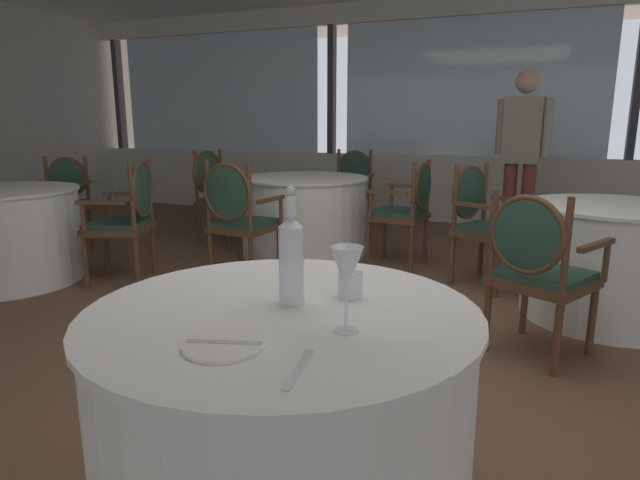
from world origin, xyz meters
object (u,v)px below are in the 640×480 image
at_px(water_tumbler, 350,284).
at_px(dining_chair_1_2, 217,190).
at_px(dining_chair_0_2, 481,216).
at_px(dining_chair_2_1, 129,212).
at_px(dining_chair_0_3, 537,263).
at_px(dining_chair_1_0, 408,205).
at_px(water_bottle, 291,257).
at_px(dining_chair_1_3, 237,213).
at_px(dining_chair_1_1, 350,185).
at_px(diner_person_1, 522,148).
at_px(wine_glass, 347,271).
at_px(dining_chair_2_2, 63,196).
at_px(side_plate, 224,344).

height_order(water_tumbler, dining_chair_1_2, dining_chair_1_2).
distance_m(dining_chair_0_2, dining_chair_2_1, 2.79).
height_order(dining_chair_0_3, dining_chair_1_2, dining_chair_1_2).
bearing_deg(dining_chair_1_0, dining_chair_2_1, 39.58).
height_order(water_bottle, dining_chair_1_3, water_bottle).
relative_size(dining_chair_1_1, dining_chair_1_2, 0.97).
bearing_deg(dining_chair_2_1, diner_person_1, -160.27).
xyz_separation_m(dining_chair_1_1, dining_chair_1_2, (-1.18, -0.92, 0.01)).
relative_size(dining_chair_0_2, dining_chair_1_1, 0.99).
bearing_deg(dining_chair_2_1, wine_glass, 119.40).
xyz_separation_m(water_tumbler, dining_chair_1_3, (-1.67, 2.18, -0.23)).
bearing_deg(dining_chair_0_3, dining_chair_2_2, 106.17).
distance_m(side_plate, dining_chair_0_2, 3.31).
distance_m(dining_chair_0_3, dining_chair_2_2, 4.43).
height_order(dining_chair_1_1, dining_chair_1_2, dining_chair_1_2).
relative_size(dining_chair_1_0, dining_chair_1_1, 0.98).
distance_m(dining_chair_0_3, dining_chair_1_2, 3.65).
relative_size(dining_chair_0_3, dining_chair_1_1, 0.96).
relative_size(dining_chair_1_0, dining_chair_1_2, 0.96).
height_order(dining_chair_1_2, dining_chair_2_1, dining_chair_1_2).
bearing_deg(dining_chair_1_2, dining_chair_1_0, 0.00).
xyz_separation_m(side_plate, dining_chair_2_1, (-2.30, 2.31, -0.18)).
relative_size(water_tumbler, dining_chair_0_3, 0.08).
height_order(water_tumbler, dining_chair_2_2, dining_chair_2_2).
xyz_separation_m(side_plate, water_bottle, (0.02, 0.34, 0.13)).
bearing_deg(dining_chair_0_3, dining_chair_1_3, 101.25).
height_order(water_tumbler, dining_chair_0_3, dining_chair_0_3).
bearing_deg(dining_chair_0_3, dining_chair_1_2, 87.78).
height_order(water_bottle, water_tumbler, water_bottle).
bearing_deg(dining_chair_1_1, dining_chair_2_1, -16.34).
xyz_separation_m(water_tumbler, diner_person_1, (0.38, 4.27, 0.22)).
bearing_deg(diner_person_1, dining_chair_0_3, -165.13).
relative_size(side_plate, dining_chair_1_0, 0.21).
xyz_separation_m(dining_chair_0_3, dining_chair_2_1, (-3.01, 0.35, 0.04)).
distance_m(wine_glass, dining_chair_2_2, 4.72).
relative_size(water_tumbler, dining_chair_2_2, 0.08).
distance_m(water_tumbler, dining_chair_1_1, 4.51).
bearing_deg(water_bottle, dining_chair_0_3, 66.84).
distance_m(water_bottle, dining_chair_1_2, 4.27).
distance_m(dining_chair_1_1, dining_chair_2_1, 2.65).
height_order(side_plate, dining_chair_1_2, dining_chair_1_2).
relative_size(dining_chair_1_1, dining_chair_1_3, 0.98).
distance_m(wine_glass, dining_chair_1_3, 3.02).
bearing_deg(dining_chair_0_2, dining_chair_2_1, -131.00).
bearing_deg(dining_chair_1_1, diner_person_1, 96.58).
bearing_deg(dining_chair_0_3, water_tumbler, -171.82).
bearing_deg(dining_chair_1_2, wine_glass, -46.82).
bearing_deg(dining_chair_0_2, dining_chair_1_0, -174.98).
xyz_separation_m(side_plate, dining_chair_0_2, (0.31, 3.29, -0.21)).
bearing_deg(dining_chair_1_2, side_plate, -50.72).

